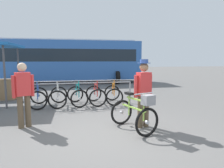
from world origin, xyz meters
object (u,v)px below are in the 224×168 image
racked_bike_blue (38,97)px  racked_bike_red (96,95)px  racked_bike_orange (113,94)px  pedestrian_with_backpack (23,91)px  person_with_featured_bike (144,90)px  racked_bike_white (58,96)px  racked_bike_teal (77,95)px  featured_bicycle (136,113)px  bus_distant (70,59)px

racked_bike_blue → racked_bike_red: size_ratio=1.04×
racked_bike_orange → pedestrian_with_backpack: size_ratio=0.71×
racked_bike_orange → person_with_featured_bike: size_ratio=0.68×
person_with_featured_bike → racked_bike_white: bearing=127.8°
person_with_featured_bike → racked_bike_teal: bearing=118.0°
racked_bike_teal → racked_bike_red: 0.70m
racked_bike_red → racked_bike_white: bearing=-178.6°
racked_bike_white → racked_bike_red: bearing=1.4°
racked_bike_white → featured_bicycle: (1.96, -3.15, 0.08)m
featured_bicycle → pedestrian_with_backpack: size_ratio=0.77×
featured_bicycle → racked_bike_teal: bearing=111.8°
racked_bike_white → featured_bicycle: 3.71m
featured_bicycle → bus_distant: 10.85m
racked_bike_white → person_with_featured_bike: 3.72m
racked_bike_orange → person_with_featured_bike: (0.15, -2.95, 0.58)m
racked_bike_orange → pedestrian_with_backpack: pedestrian_with_backpack is taller
pedestrian_with_backpack → featured_bicycle: bearing=-17.5°
racked_bike_teal → bus_distant: bearing=91.6°
racked_bike_white → pedestrian_with_backpack: pedestrian_with_backpack is taller
racked_bike_red → pedestrian_with_backpack: size_ratio=0.69×
racked_bike_teal → racked_bike_white: bearing=-178.6°
racked_bike_blue → racked_bike_orange: size_ratio=1.00×
racked_bike_white → racked_bike_teal: 0.70m
person_with_featured_bike → bus_distant: size_ratio=0.17×
featured_bicycle → bus_distant: (-1.48, 10.67, 1.30)m
racked_bike_white → racked_bike_orange: size_ratio=0.94×
racked_bike_red → racked_bike_blue: bearing=-178.6°
racked_bike_red → person_with_featured_bike: bearing=-73.9°
racked_bike_blue → pedestrian_with_backpack: pedestrian_with_backpack is taller
racked_bike_white → racked_bike_red: (1.40, 0.03, -0.00)m
racked_bike_blue → racked_bike_white: size_ratio=1.06×
racked_bike_teal → bus_distant: bus_distant is taller
racked_bike_teal → bus_distant: (-0.22, 7.51, 1.37)m
racked_bike_teal → person_with_featured_bike: 3.35m
racked_bike_white → bus_distant: (0.48, 7.53, 1.37)m
racked_bike_white → person_with_featured_bike: person_with_featured_bike is taller
racked_bike_red → bus_distant: bearing=97.0°
featured_bicycle → bus_distant: bearing=97.9°
featured_bicycle → bus_distant: size_ratio=0.12×
racked_bike_blue → person_with_featured_bike: size_ratio=0.68×
racked_bike_red → person_with_featured_bike: person_with_featured_bike is taller
racked_bike_orange → featured_bicycle: (-0.14, -3.20, 0.08)m
racked_bike_red → bus_distant: bus_distant is taller
featured_bicycle → person_with_featured_bike: bearing=41.0°
racked_bike_red → racked_bike_orange: same height
racked_bike_teal → person_with_featured_bike: person_with_featured_bike is taller
racked_bike_teal → racked_bike_red: (0.70, 0.02, -0.00)m
racked_bike_blue → person_with_featured_bike: person_with_featured_bike is taller
racked_bike_blue → pedestrian_with_backpack: bearing=-90.4°
racked_bike_red → racked_bike_orange: 0.70m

